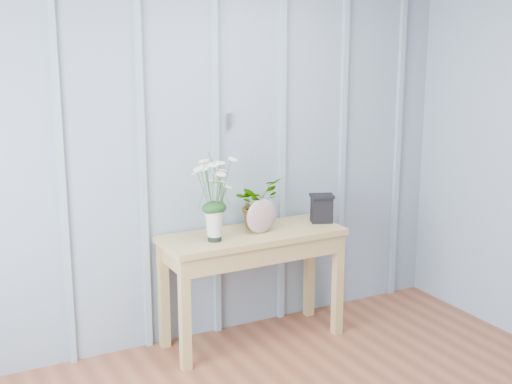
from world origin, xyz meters
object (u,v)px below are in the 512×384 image
sideboard (252,249)px  felt_disc_vessel (262,216)px  daisy_vase (214,187)px  carved_box (322,208)px

sideboard → felt_disc_vessel: bearing=-38.2°
daisy_vase → felt_disc_vessel: bearing=2.0°
felt_disc_vessel → carved_box: (0.48, 0.04, -0.01)m
sideboard → felt_disc_vessel: felt_disc_vessel is taller
sideboard → felt_disc_vessel: 0.23m
sideboard → carved_box: size_ratio=6.26×
felt_disc_vessel → carved_box: bearing=-1.1°
felt_disc_vessel → sideboard: bearing=136.5°
sideboard → carved_box: 0.57m
daisy_vase → carved_box: (0.82, 0.05, -0.25)m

